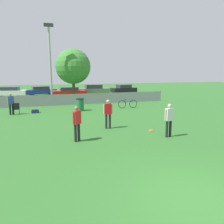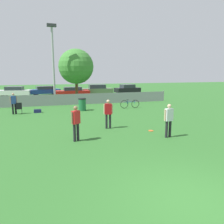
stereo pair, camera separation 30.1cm
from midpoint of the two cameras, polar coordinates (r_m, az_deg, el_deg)
ground_plane at (r=6.31m, az=21.32°, el=-20.88°), size 120.00×120.00×0.00m
fence_backline at (r=22.57m, az=-8.41°, el=3.34°), size 19.83×0.07×1.21m
light_pole at (r=22.91m, az=-14.78°, el=13.56°), size 0.90×0.36×7.86m
tree_near_pole at (r=24.86m, az=-9.01°, el=11.63°), size 3.84×3.84×5.81m
player_receiver_white at (r=11.20m, az=15.35°, el=-1.64°), size 0.54×0.25×1.69m
player_defender_red at (r=10.33m, az=-8.59°, el=-2.37°), size 0.46×0.39×1.69m
player_thrower_red at (r=12.55m, az=-0.30°, el=-0.03°), size 0.53×0.29×1.69m
spectator_in_blue at (r=18.56m, az=-23.88°, el=2.34°), size 0.50×0.30×1.66m
frisbee_disc at (r=12.43m, az=10.80°, el=-4.81°), size 0.27×0.27×0.03m
folding_chair_sideline at (r=18.55m, az=-22.68°, el=1.04°), size 0.48×0.48×0.91m
bicycle_sideline at (r=20.12m, az=5.12°, el=2.11°), size 1.81×0.44×0.79m
trash_bin at (r=18.85m, az=-7.34°, el=1.98°), size 0.66×0.66×1.06m
gear_bag_sideline at (r=18.72m, az=-18.43°, el=0.24°), size 0.58×0.32×0.29m
parked_car_white at (r=33.20m, az=-23.85°, el=4.93°), size 4.50×2.44×1.34m
parked_car_blue at (r=33.54m, az=-16.94°, el=5.38°), size 4.55×2.43×1.30m
parked_car_red at (r=30.46m, az=-9.95°, el=5.23°), size 4.54×1.67×1.31m
parked_car_olive at (r=32.71m, az=-3.65°, el=5.80°), size 4.62×1.86×1.51m
parked_car_dark at (r=34.95m, az=4.31°, el=6.00°), size 4.24×2.24×1.40m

